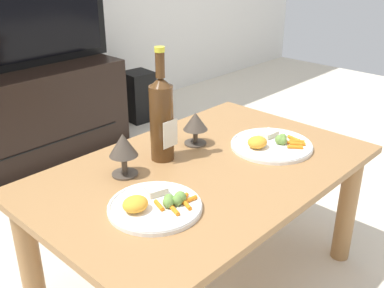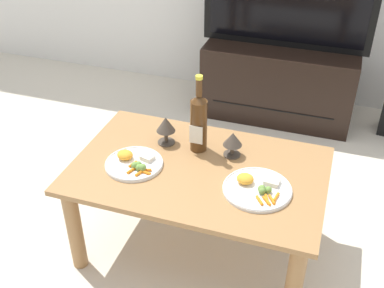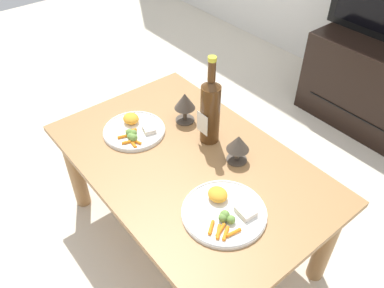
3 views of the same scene
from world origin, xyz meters
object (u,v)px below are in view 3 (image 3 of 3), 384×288
object	(u,v)px
dining_table	(189,176)
wine_bottle	(210,109)
goblet_left	(185,102)
dinner_plate_left	(134,130)
dinner_plate_right	(224,211)
goblet_right	(238,144)

from	to	relation	value
dining_table	wine_bottle	world-z (taller)	wine_bottle
goblet_left	wine_bottle	bearing A→B (deg)	-0.21
wine_bottle	goblet_left	world-z (taller)	wine_bottle
dining_table	dinner_plate_left	distance (m)	0.30
dining_table	dinner_plate_right	world-z (taller)	dinner_plate_right
dinner_plate_left	dining_table	bearing A→B (deg)	14.39
dining_table	dinner_plate_left	world-z (taller)	dinner_plate_left
wine_bottle	goblet_left	xyz separation A→B (m)	(-0.16, 0.00, -0.06)
wine_bottle	dinner_plate_right	xyz separation A→B (m)	(0.32, -0.21, -0.14)
wine_bottle	goblet_right	xyz separation A→B (m)	(0.16, 0.00, -0.07)
dining_table	dinner_plate_right	bearing A→B (deg)	-14.14
dinner_plate_left	dinner_plate_right	xyz separation A→B (m)	(0.56, 0.00, -0.00)
wine_bottle	dinner_plate_left	distance (m)	0.35
dining_table	goblet_left	size ratio (longest dim) A/B	8.01
dinner_plate_left	goblet_left	bearing A→B (deg)	72.03
wine_bottle	goblet_left	size ratio (longest dim) A/B	2.70
wine_bottle	dinner_plate_left	size ratio (longest dim) A/B	1.45
goblet_right	dinner_plate_left	size ratio (longest dim) A/B	0.46
dinner_plate_right	goblet_right	bearing A→B (deg)	127.19
wine_bottle	goblet_right	distance (m)	0.18
goblet_right	goblet_left	bearing A→B (deg)	180.00
dinner_plate_left	dinner_plate_right	world-z (taller)	same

